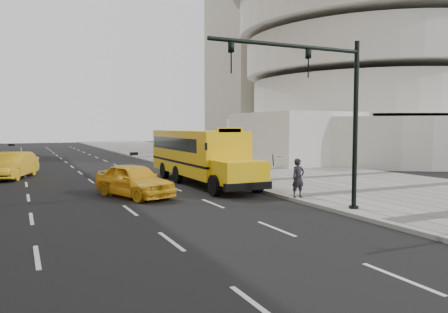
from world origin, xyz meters
name	(u,v)px	position (x,y,z in m)	size (l,w,h in m)	color
ground	(127,191)	(0.00, 0.00, 0.00)	(140.00, 140.00, 0.00)	black
sidewalk_museum	(321,178)	(12.00, 0.00, 0.07)	(12.00, 140.00, 0.15)	gray
curb_museum	(234,183)	(6.00, 0.00, 0.07)	(0.30, 140.00, 0.15)	gray
guggenheim	(344,36)	(29.37, 18.51, 13.58)	(33.20, 42.20, 35.00)	silver
school_bus	(198,152)	(4.50, 1.64, 1.76)	(2.96, 11.56, 3.19)	yellow
taxi_near	(134,180)	(-0.06, -1.85, 0.77)	(1.83, 4.54, 1.55)	yellow
taxi_far	(12,165)	(-5.22, 8.50, 0.81)	(1.72, 4.93, 1.62)	yellow
pedestrian	(298,178)	(6.15, -5.96, 1.00)	(0.62, 0.41, 1.71)	black
traffic_signal	(325,103)	(5.19, -8.96, 4.09)	(6.18, 0.36, 6.40)	black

